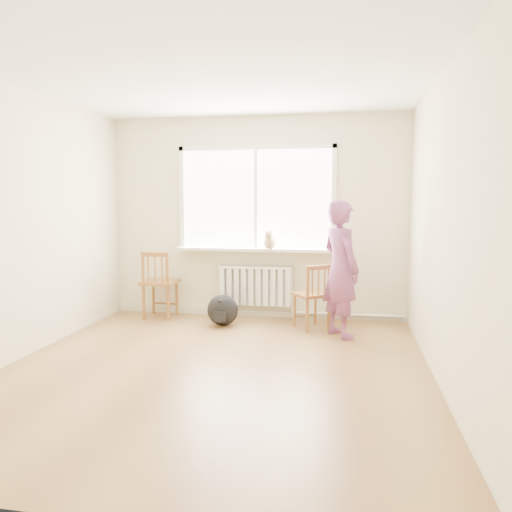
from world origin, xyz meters
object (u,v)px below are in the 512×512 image
at_px(chair_right, 314,297).
at_px(person, 341,269).
at_px(backpack, 223,310).
at_px(cat, 270,240).
at_px(chair_left, 159,284).

height_order(chair_right, person, person).
bearing_deg(backpack, chair_right, 0.18).
distance_m(chair_right, cat, 0.97).
height_order(chair_left, backpack, chair_left).
distance_m(chair_left, backpack, 1.01).
xyz_separation_m(person, cat, (-0.93, 0.65, 0.27)).
xyz_separation_m(chair_right, person, (0.32, -0.25, 0.38)).
height_order(chair_right, cat, cat).
xyz_separation_m(chair_left, cat, (1.49, 0.15, 0.60)).
distance_m(person, cat, 1.16).
distance_m(chair_left, chair_right, 2.11).
relative_size(chair_left, person, 0.57).
bearing_deg(backpack, cat, 36.75).
bearing_deg(backpack, person, -9.44).
distance_m(chair_left, person, 2.49).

